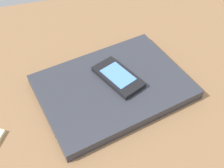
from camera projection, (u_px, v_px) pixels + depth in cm
name	position (u px, v px, depth cm)	size (l,w,h in cm)	color
desk_surface	(111.00, 88.00, 63.38)	(120.00, 80.00, 3.00)	olive
laptop_closed	(112.00, 87.00, 60.18)	(31.09, 22.52, 2.18)	#33353D
cell_phone_on_laptop	(118.00, 77.00, 59.93)	(9.86, 12.78, 1.22)	black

